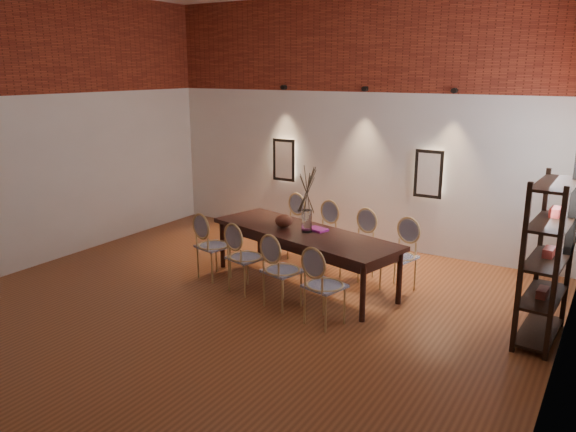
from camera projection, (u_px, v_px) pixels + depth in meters
The scene contains 24 objects.
floor at pixel (226, 316), 6.72m from camera, with size 7.00×7.00×0.02m, color brown.
wall_back at pixel (356, 123), 9.14m from camera, with size 7.00×0.10×4.00m, color silver.
wall_left at pixel (24, 131), 8.00m from camera, with size 0.10×7.00×4.00m, color silver.
brick_band_back at pixel (356, 43), 8.77m from camera, with size 7.00×0.02×1.50m, color maroon.
brick_band_left at pixel (16, 39), 7.65m from camera, with size 0.02×7.00×1.50m, color maroon.
niche_left at pixel (285, 160), 9.89m from camera, with size 0.36×0.06×0.66m, color #FFEAC6.
niche_right at pixel (429, 174), 8.58m from camera, with size 0.36×0.06×0.66m, color #FFEAC6.
spot_fixture_left at pixel (284, 87), 9.55m from camera, with size 0.08×0.08×0.10m, color black.
spot_fixture_mid at pixel (365, 89), 8.80m from camera, with size 0.08×0.08×0.10m, color black.
spot_fixture_right at pixel (454, 91), 8.09m from camera, with size 0.08×0.08×0.10m, color black.
dining_table at pixel (303, 258), 7.60m from camera, with size 2.77×0.89×0.75m, color black.
chair_near_a at pixel (214, 246), 7.80m from camera, with size 0.44×0.44×0.94m, color tan, non-canonical shape.
chair_near_b at pixel (246, 257), 7.33m from camera, with size 0.44×0.44×0.94m, color tan, non-canonical shape.
chair_near_c at pixel (283, 270), 6.85m from camera, with size 0.44×0.44×0.94m, color tan, non-canonical shape.
chair_near_d at pixel (325, 286), 6.37m from camera, with size 0.44×0.44×0.94m, color tan, non-canonical shape.
chair_far_a at pixel (288, 226), 8.79m from camera, with size 0.44×0.44×0.94m, color tan, non-canonical shape.
chair_far_b at pixel (321, 235), 8.31m from camera, with size 0.44×0.44×0.94m, color tan, non-canonical shape.
chair_far_c at pixel (357, 245), 7.83m from camera, with size 0.44×0.44×0.94m, color tan, non-canonical shape.
chair_far_d at pixel (399, 257), 7.35m from camera, with size 0.44×0.44×0.94m, color tan, non-canonical shape.
vase at pixel (307, 221), 7.43m from camera, with size 0.14×0.14×0.30m, color silver.
dried_branches at pixel (307, 188), 7.32m from camera, with size 0.50×0.50×0.70m, color #453A2A, non-canonical shape.
bowl at pixel (284, 221), 7.68m from camera, with size 0.24×0.24×0.18m, color #572718.
book at pixel (317, 229), 7.54m from camera, with size 0.26×0.18×0.03m, color #911C7E.
shelving_rack at pixel (547, 260), 5.91m from camera, with size 0.38×1.00×1.80m, color black, non-canonical shape.
Camera 1 is at (3.86, -4.91, 2.85)m, focal length 35.00 mm.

